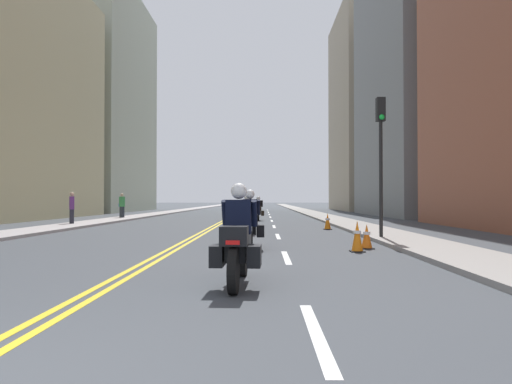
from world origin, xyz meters
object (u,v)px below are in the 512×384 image
object	(u,v)px
pedestrian_0	(72,208)
pedestrian_1	(122,206)
motorcycle_1	(250,225)
motorcycle_4	(258,210)
traffic_light_near	(381,142)
traffic_cone_0	(357,236)
motorcycle_0	(238,244)
motorcycle_3	(250,213)
traffic_cone_1	(328,221)
motorcycle_2	(247,217)
traffic_cone_2	(367,237)

from	to	relation	value
pedestrian_0	pedestrian_1	world-z (taller)	pedestrian_1
motorcycle_1	motorcycle_4	xyz separation A→B (m)	(0.05, 16.47, -0.01)
traffic_light_near	traffic_cone_0	bearing A→B (deg)	-114.05
traffic_cone_0	motorcycle_0	bearing A→B (deg)	-121.58
motorcycle_1	motorcycle_3	xyz separation A→B (m)	(-0.31, 10.60, -0.00)
motorcycle_0	traffic_light_near	bearing A→B (deg)	63.95
pedestrian_0	traffic_cone_1	bearing A→B (deg)	49.96
motorcycle_2	motorcycle_3	distance (m)	5.51
motorcycle_2	motorcycle_3	xyz separation A→B (m)	(-0.05, 5.51, -0.01)
traffic_cone_2	pedestrian_1	size ratio (longest dim) A/B	0.38
motorcycle_3	pedestrian_0	distance (m)	9.26
motorcycle_0	traffic_cone_2	bearing A→B (deg)	61.20
motorcycle_3	motorcycle_4	size ratio (longest dim) A/B	1.06
motorcycle_2	pedestrian_0	size ratio (longest dim) A/B	1.33
traffic_light_near	pedestrian_1	xyz separation A→B (m)	(-13.71, 15.72, -2.37)
motorcycle_1	traffic_cone_2	distance (m)	3.26
motorcycle_1	motorcycle_2	distance (m)	5.09
motorcycle_0	pedestrian_1	world-z (taller)	pedestrian_1
motorcycle_0	traffic_cone_2	size ratio (longest dim) A/B	3.28
motorcycle_1	motorcycle_2	world-z (taller)	motorcycle_1
motorcycle_4	pedestrian_0	distance (m)	11.25
motorcycle_2	pedestrian_0	bearing A→B (deg)	151.84
motorcycle_2	traffic_light_near	bearing A→B (deg)	-25.67
motorcycle_1	traffic_light_near	bearing A→B (deg)	29.23
traffic_cone_0	motorcycle_2	bearing A→B (deg)	117.89
motorcycle_0	traffic_cone_1	distance (m)	13.71
motorcycle_0	motorcycle_4	world-z (taller)	motorcycle_0
motorcycle_0	traffic_cone_1	xyz separation A→B (m)	(3.32, 13.30, -0.30)
traffic_cone_2	traffic_light_near	world-z (taller)	traffic_light_near
motorcycle_1	traffic_cone_1	size ratio (longest dim) A/B	3.02
motorcycle_3	traffic_cone_2	distance (m)	11.19
motorcycle_0	traffic_cone_0	xyz separation A→B (m)	(2.85, 4.64, -0.26)
pedestrian_0	pedestrian_1	xyz separation A→B (m)	(0.18, 7.72, 0.02)
traffic_cone_1	pedestrian_1	xyz separation A→B (m)	(-12.67, 10.43, 0.56)
motorcycle_0	motorcycle_3	distance (m)	15.98
traffic_cone_1	motorcycle_3	bearing A→B (deg)	143.25
pedestrian_0	motorcycle_0	bearing A→B (deg)	2.64
motorcycle_3	motorcycle_2	bearing A→B (deg)	-86.86
motorcycle_1	pedestrian_0	size ratio (longest dim) A/B	1.28
motorcycle_1	pedestrian_0	world-z (taller)	pedestrian_0
motorcycle_1	pedestrian_1	world-z (taller)	pedestrian_1
motorcycle_0	motorcycle_3	bearing A→B (deg)	93.49
traffic_cone_0	traffic_cone_2	world-z (taller)	traffic_cone_0
traffic_cone_2	traffic_cone_0	bearing A→B (deg)	-119.48
motorcycle_2	traffic_cone_0	bearing A→B (deg)	-59.51
motorcycle_0	traffic_cone_0	size ratio (longest dim) A/B	2.75
motorcycle_3	traffic_light_near	distance (m)	9.59
traffic_cone_1	traffic_light_near	distance (m)	6.14
motorcycle_1	motorcycle_0	bearing A→B (deg)	-92.30
pedestrian_0	pedestrian_1	size ratio (longest dim) A/B	0.98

